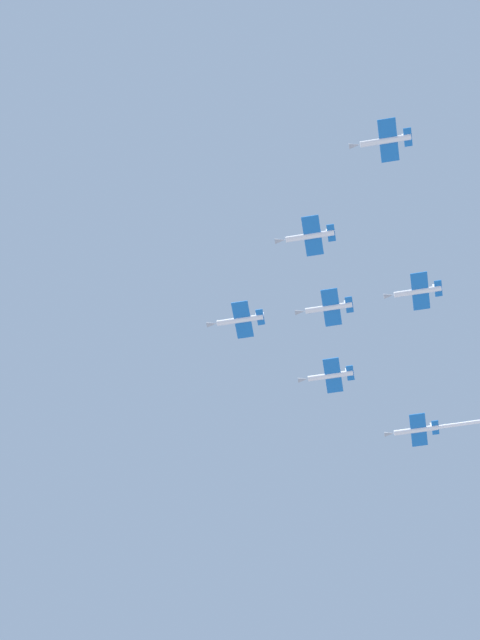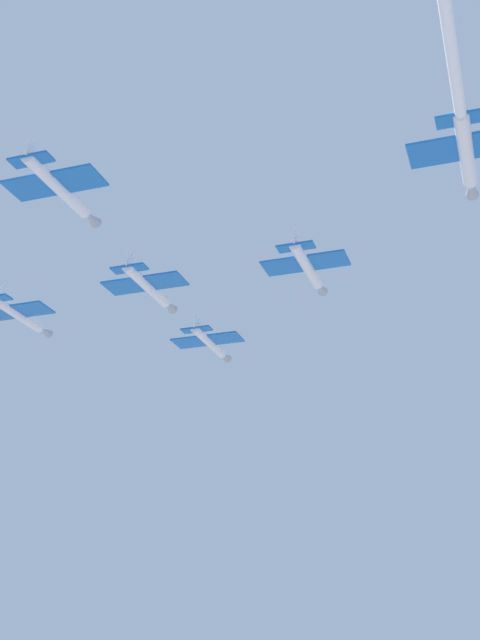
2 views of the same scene
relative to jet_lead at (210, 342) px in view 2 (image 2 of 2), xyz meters
The scene contains 6 objects.
jet_lead is the anchor object (origin of this frame).
jet_port_inner 23.58m from the jet_lead, 127.62° to the right, with size 8.91×12.10×2.51m.
jet_starboard_inner 23.58m from the jet_lead, 37.62° to the right, with size 8.91×12.10×2.51m.
jet_port_outer 18.34m from the jet_lead, 82.62° to the right, with size 8.91×12.10×2.51m.
jet_center_rear 60.13m from the jet_lead, 48.94° to the right, with size 11.50×58.76×2.51m.
jet_port_trail 36.70m from the jet_lead, 82.62° to the right, with size 8.91×12.10×2.51m.
Camera 2 is at (40.18, -90.85, 157.13)m, focal length 46.36 mm.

